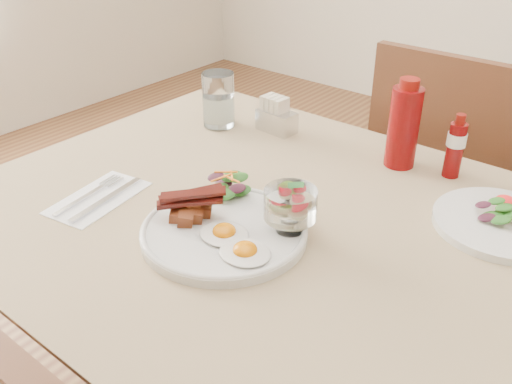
# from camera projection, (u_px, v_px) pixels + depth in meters

# --- Properties ---
(table) EXTENTS (1.33, 0.88, 0.75)m
(table) POSITION_uv_depth(u_px,v_px,m) (319.00, 277.00, 1.00)
(table) COLOR #502D19
(table) RESTS_ON ground
(chair_far) EXTENTS (0.42, 0.42, 0.93)m
(chair_far) POSITION_uv_depth(u_px,v_px,m) (455.00, 198.00, 1.52)
(chair_far) COLOR #502D19
(chair_far) RESTS_ON ground
(main_plate) EXTENTS (0.28, 0.28, 0.02)m
(main_plate) POSITION_uv_depth(u_px,v_px,m) (224.00, 232.00, 0.95)
(main_plate) COLOR silver
(main_plate) RESTS_ON table
(fried_eggs) EXTENTS (0.16, 0.12, 0.02)m
(fried_eggs) POSITION_uv_depth(u_px,v_px,m) (234.00, 242.00, 0.90)
(fried_eggs) COLOR silver
(fried_eggs) RESTS_ON main_plate
(bacon_potato_pile) EXTENTS (0.10, 0.11, 0.05)m
(bacon_potato_pile) POSITION_uv_depth(u_px,v_px,m) (190.00, 206.00, 0.96)
(bacon_potato_pile) COLOR brown
(bacon_potato_pile) RESTS_ON main_plate
(side_salad) EXTENTS (0.08, 0.08, 0.04)m
(side_salad) POSITION_uv_depth(u_px,v_px,m) (229.00, 186.00, 1.04)
(side_salad) COLOR #1D5115
(side_salad) RESTS_ON main_plate
(fruit_cup) EXTENTS (0.09, 0.09, 0.09)m
(fruit_cup) POSITION_uv_depth(u_px,v_px,m) (290.00, 204.00, 0.92)
(fruit_cup) COLOR white
(fruit_cup) RESTS_ON main_plate
(ketchup_bottle) EXTENTS (0.08, 0.08, 0.19)m
(ketchup_bottle) POSITION_uv_depth(u_px,v_px,m) (404.00, 126.00, 1.14)
(ketchup_bottle) COLOR #630506
(ketchup_bottle) RESTS_ON table
(hot_sauce_bottle) EXTENTS (0.05, 0.05, 0.13)m
(hot_sauce_bottle) POSITION_uv_depth(u_px,v_px,m) (455.00, 147.00, 1.11)
(hot_sauce_bottle) COLOR #630506
(hot_sauce_bottle) RESTS_ON table
(sugar_caddy) EXTENTS (0.09, 0.06, 0.08)m
(sugar_caddy) POSITION_uv_depth(u_px,v_px,m) (276.00, 117.00, 1.32)
(sugar_caddy) COLOR silver
(sugar_caddy) RESTS_ON table
(water_glass) EXTENTS (0.08, 0.08, 0.13)m
(water_glass) POSITION_uv_depth(u_px,v_px,m) (219.00, 103.00, 1.34)
(water_glass) COLOR white
(water_glass) RESTS_ON table
(napkin_cutlery) EXTENTS (0.13, 0.20, 0.01)m
(napkin_cutlery) POSITION_uv_depth(u_px,v_px,m) (99.00, 198.00, 1.06)
(napkin_cutlery) COLOR white
(napkin_cutlery) RESTS_ON table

